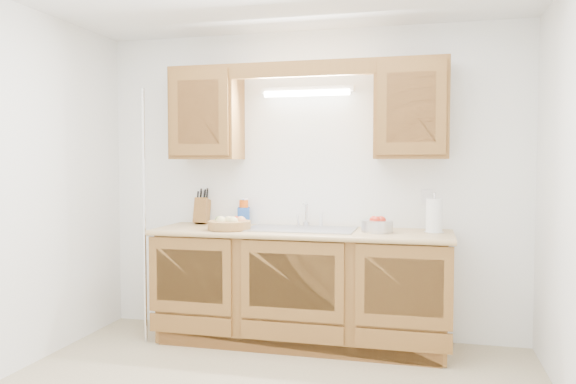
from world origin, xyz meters
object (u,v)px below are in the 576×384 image
(fruit_basket, at_px, (229,224))
(apple_bowl, at_px, (377,225))
(knife_block, at_px, (202,210))
(paper_towel, at_px, (434,216))

(fruit_basket, xyz_separation_m, apple_bowl, (1.13, 0.11, 0.01))
(fruit_basket, distance_m, knife_block, 0.52)
(fruit_basket, bearing_deg, apple_bowl, 5.71)
(paper_towel, bearing_deg, apple_bowl, -173.18)
(apple_bowl, bearing_deg, knife_block, 170.96)
(fruit_basket, xyz_separation_m, paper_towel, (1.54, 0.16, 0.08))
(knife_block, relative_size, apple_bowl, 1.18)
(fruit_basket, distance_m, paper_towel, 1.56)
(paper_towel, xyz_separation_m, apple_bowl, (-0.41, -0.05, -0.07))
(paper_towel, bearing_deg, knife_block, 174.33)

